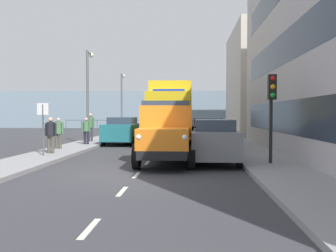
{
  "coord_description": "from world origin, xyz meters",
  "views": [
    {
      "loc": [
        -1.7,
        11.44,
        1.94
      ],
      "look_at": [
        -0.6,
        -6.22,
        1.34
      ],
      "focal_mm": 38.17,
      "sensor_mm": 36.0,
      "label": 1
    }
  ],
  "objects_px": {
    "car_grey_kerbside_near": "(214,141)",
    "pedestrian_by_lamp": "(58,131)",
    "car_black_kerbside_1": "(207,133)",
    "lorry_cargo_yellow": "(172,112)",
    "pedestrian_couple_a": "(51,132)",
    "traffic_light_near": "(272,99)",
    "pedestrian_in_dark_coat": "(90,125)",
    "lamp_post_promenade": "(88,87)",
    "car_teal_oppositeside_0": "(122,130)",
    "lamp_post_far": "(122,97)",
    "pedestrian_with_bag": "(86,129)",
    "truck_vintage_orange": "(167,134)",
    "street_sign": "(43,120)"
  },
  "relations": [
    {
      "from": "lorry_cargo_yellow",
      "to": "traffic_light_near",
      "type": "xyz_separation_m",
      "value": [
        -4.1,
        9.45,
        0.4
      ]
    },
    {
      "from": "lamp_post_promenade",
      "to": "street_sign",
      "type": "distance_m",
      "value": 7.59
    },
    {
      "from": "car_black_kerbside_1",
      "to": "pedestrian_couple_a",
      "type": "relative_size",
      "value": 2.52
    },
    {
      "from": "car_teal_oppositeside_0",
      "to": "lamp_post_promenade",
      "type": "xyz_separation_m",
      "value": [
        2.13,
        0.1,
        2.74
      ]
    },
    {
      "from": "lorry_cargo_yellow",
      "to": "car_grey_kerbside_near",
      "type": "xyz_separation_m",
      "value": [
        -2.09,
        8.6,
        -1.18
      ]
    },
    {
      "from": "pedestrian_in_dark_coat",
      "to": "pedestrian_with_bag",
      "type": "bearing_deg",
      "value": 99.85
    },
    {
      "from": "lorry_cargo_yellow",
      "to": "pedestrian_couple_a",
      "type": "height_order",
      "value": "lorry_cargo_yellow"
    },
    {
      "from": "pedestrian_in_dark_coat",
      "to": "street_sign",
      "type": "height_order",
      "value": "street_sign"
    },
    {
      "from": "car_grey_kerbside_near",
      "to": "pedestrian_by_lamp",
      "type": "bearing_deg",
      "value": -27.61
    },
    {
      "from": "pedestrian_by_lamp",
      "to": "traffic_light_near",
      "type": "bearing_deg",
      "value": 153.35
    },
    {
      "from": "pedestrian_with_bag",
      "to": "lamp_post_promenade",
      "type": "distance_m",
      "value": 3.07
    },
    {
      "from": "pedestrian_couple_a",
      "to": "pedestrian_with_bag",
      "type": "bearing_deg",
      "value": -92.38
    },
    {
      "from": "lamp_post_promenade",
      "to": "pedestrian_in_dark_coat",
      "type": "bearing_deg",
      "value": -83.67
    },
    {
      "from": "pedestrian_couple_a",
      "to": "pedestrian_with_bag",
      "type": "distance_m",
      "value": 4.86
    },
    {
      "from": "truck_vintage_orange",
      "to": "pedestrian_by_lamp",
      "type": "bearing_deg",
      "value": -35.89
    },
    {
      "from": "car_black_kerbside_1",
      "to": "pedestrian_by_lamp",
      "type": "bearing_deg",
      "value": 8.13
    },
    {
      "from": "car_grey_kerbside_near",
      "to": "traffic_light_near",
      "type": "relative_size",
      "value": 1.19
    },
    {
      "from": "pedestrian_couple_a",
      "to": "street_sign",
      "type": "height_order",
      "value": "street_sign"
    },
    {
      "from": "pedestrian_by_lamp",
      "to": "lorry_cargo_yellow",
      "type": "bearing_deg",
      "value": -140.54
    },
    {
      "from": "pedestrian_couple_a",
      "to": "lamp_post_far",
      "type": "relative_size",
      "value": 0.29
    },
    {
      "from": "lorry_cargo_yellow",
      "to": "car_teal_oppositeside_0",
      "type": "height_order",
      "value": "lorry_cargo_yellow"
    },
    {
      "from": "car_grey_kerbside_near",
      "to": "pedestrian_by_lamp",
      "type": "distance_m",
      "value": 8.65
    },
    {
      "from": "lorry_cargo_yellow",
      "to": "pedestrian_by_lamp",
      "type": "height_order",
      "value": "lorry_cargo_yellow"
    },
    {
      "from": "lorry_cargo_yellow",
      "to": "car_black_kerbside_1",
      "type": "xyz_separation_m",
      "value": [
        -2.09,
        3.49,
        -1.18
      ]
    },
    {
      "from": "traffic_light_near",
      "to": "street_sign",
      "type": "xyz_separation_m",
      "value": [
        9.24,
        -1.91,
        -0.79
      ]
    },
    {
      "from": "truck_vintage_orange",
      "to": "lorry_cargo_yellow",
      "type": "xyz_separation_m",
      "value": [
        0.27,
        -8.82,
        0.9
      ]
    },
    {
      "from": "pedestrian_couple_a",
      "to": "street_sign",
      "type": "bearing_deg",
      "value": 90.22
    },
    {
      "from": "lamp_post_far",
      "to": "car_black_kerbside_1",
      "type": "bearing_deg",
      "value": 117.22
    },
    {
      "from": "car_black_kerbside_1",
      "to": "pedestrian_by_lamp",
      "type": "relative_size",
      "value": 2.59
    },
    {
      "from": "car_teal_oppositeside_0",
      "to": "lorry_cargo_yellow",
      "type": "bearing_deg",
      "value": -178.04
    },
    {
      "from": "car_black_kerbside_1",
      "to": "pedestrian_with_bag",
      "type": "xyz_separation_m",
      "value": [
        7.03,
        -1.65,
        0.17
      ]
    },
    {
      "from": "pedestrian_in_dark_coat",
      "to": "lamp_post_far",
      "type": "relative_size",
      "value": 0.33
    },
    {
      "from": "pedestrian_by_lamp",
      "to": "pedestrian_with_bag",
      "type": "distance_m",
      "value": 2.82
    },
    {
      "from": "pedestrian_couple_a",
      "to": "pedestrian_in_dark_coat",
      "type": "relative_size",
      "value": 0.89
    },
    {
      "from": "car_grey_kerbside_near",
      "to": "car_teal_oppositeside_0",
      "type": "distance_m",
      "value": 9.97
    },
    {
      "from": "lamp_post_far",
      "to": "pedestrian_by_lamp",
      "type": "bearing_deg",
      "value": 88.66
    },
    {
      "from": "truck_vintage_orange",
      "to": "lamp_post_far",
      "type": "xyz_separation_m",
      "value": [
        5.49,
        -19.53,
        2.34
      ]
    },
    {
      "from": "pedestrian_by_lamp",
      "to": "car_black_kerbside_1",
      "type": "bearing_deg",
      "value": -171.87
    },
    {
      "from": "lamp_post_promenade",
      "to": "pedestrian_by_lamp",
      "type": "bearing_deg",
      "value": 85.97
    },
    {
      "from": "pedestrian_couple_a",
      "to": "pedestrian_in_dark_coat",
      "type": "height_order",
      "value": "pedestrian_in_dark_coat"
    },
    {
      "from": "pedestrian_in_dark_coat",
      "to": "traffic_light_near",
      "type": "relative_size",
      "value": 0.57
    },
    {
      "from": "car_black_kerbside_1",
      "to": "lamp_post_promenade",
      "type": "xyz_separation_m",
      "value": [
        7.36,
        -3.29,
        2.74
      ]
    },
    {
      "from": "pedestrian_by_lamp",
      "to": "traffic_light_near",
      "type": "distance_m",
      "value": 10.92
    },
    {
      "from": "lorry_cargo_yellow",
      "to": "pedestrian_couple_a",
      "type": "relative_size",
      "value": 5.01
    },
    {
      "from": "truck_vintage_orange",
      "to": "lamp_post_far",
      "type": "bearing_deg",
      "value": -74.31
    },
    {
      "from": "pedestrian_in_dark_coat",
      "to": "traffic_light_near",
      "type": "xyz_separation_m",
      "value": [
        -9.44,
        9.89,
        1.24
      ]
    },
    {
      "from": "car_teal_oppositeside_0",
      "to": "pedestrian_with_bag",
      "type": "relative_size",
      "value": 2.7
    },
    {
      "from": "lorry_cargo_yellow",
      "to": "lamp_post_far",
      "type": "bearing_deg",
      "value": -64.04
    },
    {
      "from": "pedestrian_by_lamp",
      "to": "pedestrian_couple_a",
      "type": "bearing_deg",
      "value": 101.57
    },
    {
      "from": "lorry_cargo_yellow",
      "to": "car_grey_kerbside_near",
      "type": "bearing_deg",
      "value": 103.67
    }
  ]
}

